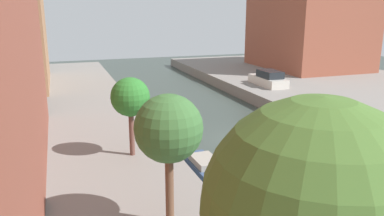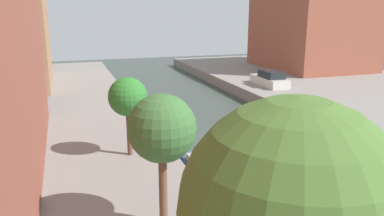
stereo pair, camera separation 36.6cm
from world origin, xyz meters
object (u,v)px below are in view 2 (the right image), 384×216
Objects in this scene: parked_car at (270,79)px; moored_boat_right_2 at (373,176)px; street_tree_2 at (128,97)px; street_tree_0 at (292,212)px; street_tree_1 at (162,129)px; moored_boat_left_2 at (201,166)px; low_block_right at (311,27)px.

parked_car is 18.07m from moored_boat_right_2.
street_tree_2 is 0.84× the size of parked_car.
street_tree_0 is 7.12m from street_tree_1.
moored_boat_left_2 is (3.30, 12.55, -4.87)m from street_tree_0.
moored_boat_left_2 is at bearing 154.61° from moored_boat_right_2.
moored_boat_left_2 is at bearing -16.17° from street_tree_2.
low_block_right reaches higher than moored_boat_right_2.
street_tree_2 is 1.02× the size of moored_boat_right_2.
moored_boat_left_2 is at bearing 75.26° from street_tree_0.
street_tree_2 is at bearing 163.83° from moored_boat_left_2.
parked_car is at bearing 52.29° from street_tree_1.
street_tree_1 is (-25.11, -27.88, -1.50)m from low_block_right.
street_tree_1 is (-0.00, 7.05, -0.99)m from street_tree_0.
street_tree_2 is (-0.00, 13.50, -1.39)m from street_tree_0.
street_tree_2 reaches higher than moored_boat_left_2.
moored_boat_right_2 is at bearing -22.64° from street_tree_2.
street_tree_2 is 1.17× the size of moored_boat_left_2.
moored_boat_right_2 is at bearing 10.84° from street_tree_1.
street_tree_2 is at bearing 90.00° from street_tree_0.
street_tree_0 is 1.57× the size of moored_boat_right_2.
low_block_right is at bearing 40.46° from street_tree_2.
low_block_right is 2.81× the size of parked_car.
street_tree_2 is 12.04m from moored_boat_right_2.
low_block_right is 3.42× the size of moored_boat_right_2.
street_tree_1 is at bearing -127.71° from parked_car.
parked_car is 1.39× the size of moored_boat_left_2.
street_tree_1 is at bearing -169.16° from moored_boat_right_2.
parked_car is (-10.04, -8.38, -4.14)m from low_block_right.
low_block_right is at bearing 60.70° from moored_boat_right_2.
moored_boat_left_2 is (3.30, 5.50, -3.87)m from street_tree_1.
moored_boat_right_2 is at bearing 40.56° from street_tree_0.
parked_car is at bearing 49.93° from moored_boat_left_2.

